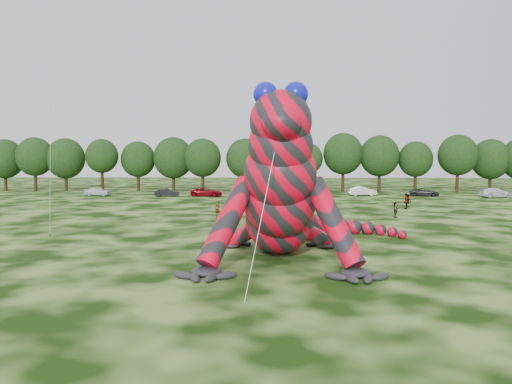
{
  "coord_description": "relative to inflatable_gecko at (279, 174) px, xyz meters",
  "views": [
    {
      "loc": [
        -5.13,
        -31.17,
        6.17
      ],
      "look_at": [
        -6.19,
        -0.19,
        4.0
      ],
      "focal_mm": 35.0,
      "sensor_mm": 36.0,
      "label": 1
    }
  ],
  "objects": [
    {
      "name": "tree_11",
      "position": [
        18.52,
        57.38,
        -0.09
      ],
      "size": [
        7.01,
        6.31,
        10.07
      ],
      "primitive_type": null,
      "color": "black",
      "rests_on": "ground"
    },
    {
      "name": "flying_kite",
      "position": [
        -15.61,
        2.38,
        11.25
      ],
      "size": [
        3.3,
        4.53,
        18.66
      ],
      "color": "red",
      "rests_on": "ground"
    },
    {
      "name": "car_6",
      "position": [
        23.49,
        47.22,
        -4.48
      ],
      "size": [
        4.92,
        2.96,
        1.28
      ],
      "primitive_type": "imported",
      "rotation": [
        0.0,
        0.0,
        1.38
      ],
      "color": "#252527",
      "rests_on": "ground"
    },
    {
      "name": "car_7",
      "position": [
        33.92,
        45.9,
        -4.4
      ],
      "size": [
        5.27,
        2.85,
        1.45
      ],
      "primitive_type": "imported",
      "rotation": [
        0.0,
        0.0,
        1.74
      ],
      "color": "white",
      "rests_on": "ground"
    },
    {
      "name": "car_0",
      "position": [
        -28.57,
        47.0,
        -4.43
      ],
      "size": [
        4.23,
        2.03,
        1.39
      ],
      "primitive_type": "imported",
      "rotation": [
        0.0,
        0.0,
        1.47
      ],
      "color": "white",
      "rests_on": "ground"
    },
    {
      "name": "tree_5",
      "position": [
        -18.39,
        57.62,
        -0.22
      ],
      "size": [
        7.16,
        6.44,
        9.8
      ],
      "primitive_type": null,
      "color": "black",
      "rests_on": "ground"
    },
    {
      "name": "tree_12",
      "position": [
        24.75,
        56.93,
        -0.64
      ],
      "size": [
        5.99,
        5.39,
        8.97
      ],
      "primitive_type": null,
      "color": "black",
      "rests_on": "ground"
    },
    {
      "name": "tree_10",
      "position": [
        12.13,
        57.76,
        0.13
      ],
      "size": [
        7.09,
        6.38,
        10.5
      ],
      "primitive_type": null,
      "color": "black",
      "rests_on": "ground"
    },
    {
      "name": "spectator_0",
      "position": [
        -6.07,
        18.81,
        -4.3
      ],
      "size": [
        0.71,
        0.63,
        1.64
      ],
      "primitive_type": "imported",
      "rotation": [
        0.0,
        0.0,
        5.78
      ],
      "color": "gray",
      "rests_on": "ground"
    },
    {
      "name": "tree_4",
      "position": [
        -24.91,
        57.9,
        -0.59
      ],
      "size": [
        6.22,
        5.6,
        9.06
      ],
      "primitive_type": null,
      "color": "black",
      "rests_on": "ground"
    },
    {
      "name": "tree_9",
      "position": [
        5.8,
        56.53,
        -0.78
      ],
      "size": [
        5.27,
        4.74,
        8.68
      ],
      "primitive_type": null,
      "color": "black",
      "rests_on": "ground"
    },
    {
      "name": "inflatable_gecko",
      "position": [
        0.0,
        0.0,
        0.0
      ],
      "size": [
        17.29,
        20.52,
        10.25
      ],
      "primitive_type": null,
      "rotation": [
        0.0,
        0.0,
        0.0
      ],
      "color": "red",
      "rests_on": "ground"
    },
    {
      "name": "spectator_5",
      "position": [
        12.16,
        19.2,
        -4.33
      ],
      "size": [
        0.92,
        1.55,
        1.59
      ],
      "primitive_type": "imported",
      "rotation": [
        0.0,
        0.0,
        1.25
      ],
      "color": "gray",
      "rests_on": "ground"
    },
    {
      "name": "car_1",
      "position": [
        -17.0,
        45.24,
        -4.49
      ],
      "size": [
        3.91,
        1.59,
        1.26
      ],
      "primitive_type": "imported",
      "rotation": [
        0.0,
        0.0,
        1.64
      ],
      "color": "black",
      "rests_on": "ground"
    },
    {
      "name": "car_2",
      "position": [
        -10.81,
        45.92,
        -4.42
      ],
      "size": [
        5.22,
        2.72,
        1.4
      ],
      "primitive_type": "imported",
      "rotation": [
        0.0,
        0.0,
        1.49
      ],
      "color": "maroon",
      "rests_on": "ground"
    },
    {
      "name": "tree_7",
      "position": [
        -5.35,
        55.99,
        -0.38
      ],
      "size": [
        6.68,
        6.01,
        9.48
      ],
      "primitive_type": null,
      "color": "black",
      "rests_on": "ground"
    },
    {
      "name": "tree_1",
      "position": [
        -43.62,
        57.24,
        -0.22
      ],
      "size": [
        6.74,
        6.07,
        9.81
      ],
      "primitive_type": null,
      "color": "black",
      "rests_on": "ground"
    },
    {
      "name": "car_5",
      "position": [
        13.97,
        48.36,
        -4.39
      ],
      "size": [
        4.61,
        2.06,
        1.47
      ],
      "primitive_type": "imported",
      "rotation": [
        0.0,
        0.0,
        1.69
      ],
      "color": "silver",
      "rests_on": "ground"
    },
    {
      "name": "car_4",
      "position": [
        4.97,
        45.57,
        -4.46
      ],
      "size": [
        3.97,
        1.81,
        1.32
      ],
      "primitive_type": "imported",
      "rotation": [
        0.0,
        0.0,
        1.5
      ],
      "color": "#111753",
      "rests_on": "ground"
    },
    {
      "name": "tree_2",
      "position": [
        -38.28,
        57.95,
        -0.3
      ],
      "size": [
        7.04,
        6.34,
        9.64
      ],
      "primitive_type": null,
      "color": "black",
      "rests_on": "ground"
    },
    {
      "name": "spectator_2",
      "position": [
        16.15,
        29.6,
        -4.33
      ],
      "size": [
        1.18,
        0.93,
        1.59
      ],
      "primitive_type": "imported",
      "rotation": [
        0.0,
        0.0,
        3.51
      ],
      "color": "gray",
      "rests_on": "ground"
    },
    {
      "name": "tree_8",
      "position": [
        0.52,
        56.17,
        -0.65
      ],
      "size": [
        6.14,
        5.53,
        8.94
      ],
      "primitive_type": null,
      "color": "black",
      "rests_on": "ground"
    },
    {
      "name": "car_3",
      "position": [
        -2.2,
        46.79,
        -4.48
      ],
      "size": [
        4.57,
        2.15,
        1.29
      ],
      "primitive_type": "imported",
      "rotation": [
        0.0,
        0.0,
        1.65
      ],
      "color": "silver",
      "rests_on": "ground"
    },
    {
      "name": "tree_13",
      "position": [
        31.86,
        56.31,
        -0.06
      ],
      "size": [
        6.83,
        6.15,
        10.13
      ],
      "primitive_type": null,
      "color": "black",
      "rests_on": "ground"
    },
    {
      "name": "ground",
      "position": [
        4.73,
        -0.81,
        -5.12
      ],
      "size": [
        240.0,
        240.0,
        0.0
      ],
      "primitive_type": "plane",
      "color": "#16330A",
      "rests_on": "ground"
    },
    {
      "name": "tree_6",
      "position": [
        -12.82,
        55.87,
        -0.38
      ],
      "size": [
        6.52,
        5.86,
        9.49
      ],
      "primitive_type": null,
      "color": "black",
      "rests_on": "ground"
    },
    {
      "name": "tree_0",
      "position": [
        -49.83,
        58.42,
        -0.37
      ],
      "size": [
        6.91,
        6.22,
        9.51
      ],
      "primitive_type": null,
      "color": "black",
      "rests_on": "ground"
    },
    {
      "name": "tree_3",
      "position": [
        -30.98,
        56.25,
        -0.4
      ],
      "size": [
        5.81,
        5.23,
        9.44
      ],
      "primitive_type": null,
      "color": "black",
      "rests_on": "ground"
    },
    {
      "name": "spectator_3",
      "position": [
        15.5,
        27.75,
        -4.18
      ],
      "size": [
        0.83,
        1.2,
        1.89
      ],
      "primitive_type": "imported",
      "rotation": [
        0.0,
        0.0,
        4.35
      ],
      "color": "gray",
      "rests_on": "ground"
    },
    {
      "name": "spectator_1",
      "position": [
        0.27,
        20.93,
        -4.19
      ],
      "size": [
        0.92,
        0.72,
        1.87
      ],
      "primitive_type": "imported",
      "rotation": [
        0.0,
        0.0,
        3.12
      ],
      "color": "gray",
      "rests_on": "ground"
    },
    {
      "name": "tree_14",
      "position": [
        38.19,
        57.91,
        -0.42
      ],
      "size": [
        6.82,
        6.14,
        9.4
      ],
      "primitive_type": null,
      "color": "black",
      "rests_on": "ground"
    }
  ]
}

